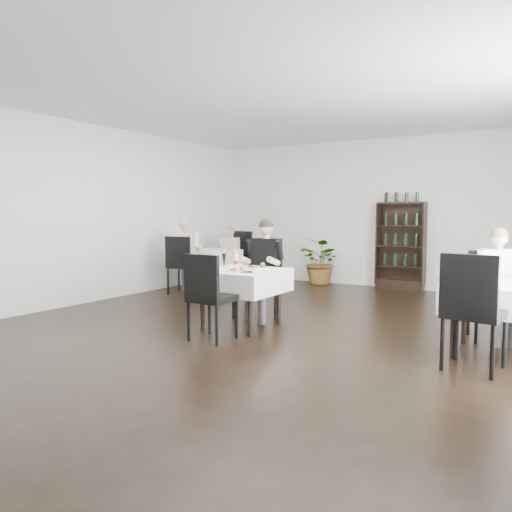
{
  "coord_description": "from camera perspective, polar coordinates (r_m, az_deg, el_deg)",
  "views": [
    {
      "loc": [
        3.27,
        -5.45,
        1.52
      ],
      "look_at": [
        -0.19,
        0.2,
        0.94
      ],
      "focal_mm": 35.0,
      "sensor_mm": 36.0,
      "label": 1
    }
  ],
  "objects": [
    {
      "name": "main_table",
      "position": [
        6.58,
        -1.7,
        -2.83
      ],
      "size": [
        1.03,
        1.03,
        0.77
      ],
      "color": "black",
      "rests_on": "ground"
    },
    {
      "name": "potted_tree",
      "position": [
        10.62,
        7.53,
        -0.61
      ],
      "size": [
        1.06,
        0.98,
        0.98
      ],
      "primitive_type": "imported",
      "rotation": [
        0.0,
        0.0,
        -0.3
      ],
      "color": "#2F6021",
      "rests_on": "ground"
    },
    {
      "name": "diner_right_far",
      "position": [
        6.48,
        26.05,
        -2.03
      ],
      "size": [
        0.59,
        0.63,
        1.35
      ],
      "color": "#3B3B42",
      "rests_on": "ground"
    },
    {
      "name": "wine_shelf",
      "position": [
        10.15,
        16.18,
        1.01
      ],
      "size": [
        0.9,
        0.28,
        1.75
      ],
      "color": "black",
      "rests_on": "ground"
    },
    {
      "name": "left_chair_near",
      "position": [
        9.33,
        -8.53,
        -0.59
      ],
      "size": [
        0.59,
        0.59,
        1.08
      ],
      "color": "black",
      "rests_on": "ground"
    },
    {
      "name": "plate_near",
      "position": [
        6.32,
        -2.15,
        -1.66
      ],
      "size": [
        0.24,
        0.24,
        0.07
      ],
      "color": "white",
      "rests_on": "main_table"
    },
    {
      "name": "pilsner_lager",
      "position": [
        6.78,
        -2.47,
        -0.37
      ],
      "size": [
        0.07,
        0.07,
        0.28
      ],
      "color": "gold",
      "rests_on": "main_table"
    },
    {
      "name": "right_chair_far",
      "position": [
        6.62,
        25.21,
        -3.43
      ],
      "size": [
        0.62,
        0.62,
        1.06
      ],
      "color": "black",
      "rests_on": "ground"
    },
    {
      "name": "left_chair_far",
      "position": [
        10.55,
        -2.03,
        0.23
      ],
      "size": [
        0.59,
        0.59,
        1.12
      ],
      "color": "black",
      "rests_on": "ground"
    },
    {
      "name": "napkin_cutlery",
      "position": [
        6.26,
        -1.25,
        -1.81
      ],
      "size": [
        0.23,
        0.21,
        0.02
      ],
      "color": "black",
      "rests_on": "main_table"
    },
    {
      "name": "plate_far",
      "position": [
        6.64,
        0.13,
        -1.3
      ],
      "size": [
        0.36,
        0.36,
        0.08
      ],
      "color": "white",
      "rests_on": "main_table"
    },
    {
      "name": "left_table",
      "position": [
        9.99,
        -5.36,
        -0.18
      ],
      "size": [
        0.98,
        0.98,
        0.77
      ],
      "color": "black",
      "rests_on": "ground"
    },
    {
      "name": "room_shell",
      "position": [
        6.36,
        0.55,
        4.84
      ],
      "size": [
        9.0,
        9.0,
        9.0
      ],
      "color": "black",
      "rests_on": "ground"
    },
    {
      "name": "main_chair_near",
      "position": [
        5.89,
        -5.48,
        -4.07
      ],
      "size": [
        0.47,
        0.48,
        1.04
      ],
      "color": "black",
      "rests_on": "ground"
    },
    {
      "name": "diner_left_near",
      "position": [
        9.49,
        -8.08,
        0.78
      ],
      "size": [
        0.64,
        0.67,
        1.43
      ],
      "color": "#3B3B42",
      "rests_on": "ground"
    },
    {
      "name": "right_chair_near",
      "position": [
        5.15,
        23.47,
        -5.13
      ],
      "size": [
        0.58,
        0.58,
        1.14
      ],
      "color": "black",
      "rests_on": "ground"
    },
    {
      "name": "coke_bottle",
      "position": [
        6.62,
        -2.3,
        -0.59
      ],
      "size": [
        0.07,
        0.07,
        0.26
      ],
      "color": "silver",
      "rests_on": "main_table"
    },
    {
      "name": "right_table",
      "position": [
        5.85,
        25.58,
        -4.32
      ],
      "size": [
        0.98,
        0.98,
        0.77
      ],
      "color": "black",
      "rests_on": "ground"
    },
    {
      "name": "diner_main",
      "position": [
        7.02,
        0.92,
        -0.64
      ],
      "size": [
        0.56,
        0.57,
        1.43
      ],
      "color": "#3B3B42",
      "rests_on": "ground"
    },
    {
      "name": "diner_left_far",
      "position": [
        10.39,
        -3.18,
        0.56
      ],
      "size": [
        0.48,
        0.48,
        1.23
      ],
      "color": "#3B3B42",
      "rests_on": "ground"
    },
    {
      "name": "pilsner_dark",
      "position": [
        6.66,
        -3.68,
        -0.55
      ],
      "size": [
        0.06,
        0.06,
        0.26
      ],
      "color": "black",
      "rests_on": "main_table"
    },
    {
      "name": "main_chair_far",
      "position": [
        7.33,
        0.82,
        -2.29
      ],
      "size": [
        0.62,
        0.63,
        1.03
      ],
      "color": "black",
      "rests_on": "ground"
    }
  ]
}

